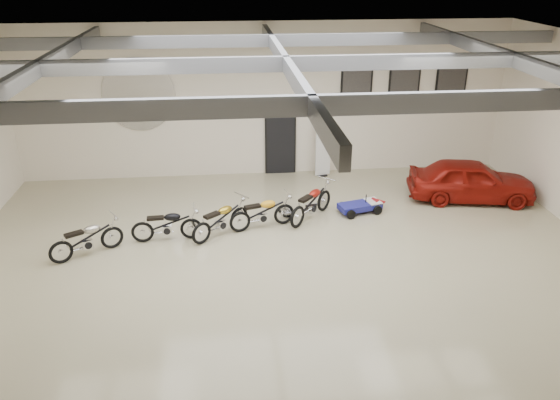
{
  "coord_description": "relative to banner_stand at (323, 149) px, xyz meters",
  "views": [
    {
      "loc": [
        -1.3,
        -11.48,
        6.79
      ],
      "look_at": [
        0.0,
        1.2,
        1.1
      ],
      "focal_mm": 35.0,
      "sensor_mm": 36.0,
      "label": 1
    }
  ],
  "objects": [
    {
      "name": "go_kart",
      "position": [
        0.7,
        -2.94,
        -0.68
      ],
      "size": [
        1.64,
        1.04,
        0.55
      ],
      "primitive_type": null,
      "rotation": [
        0.0,
        0.0,
        0.25
      ],
      "color": "navy",
      "rests_on": "floor"
    },
    {
      "name": "motorcycle_silver",
      "position": [
        -6.71,
        -4.71,
        -0.48
      ],
      "size": [
        1.84,
        1.41,
        0.94
      ],
      "primitive_type": null,
      "rotation": [
        0.0,
        0.0,
        0.54
      ],
      "color": "silver",
      "rests_on": "floor"
    },
    {
      "name": "motorcycle_red",
      "position": [
        -0.89,
        -3.22,
        -0.45
      ],
      "size": [
        1.74,
        1.84,
        1.01
      ],
      "primitive_type": null,
      "rotation": [
        0.0,
        0.0,
        0.84
      ],
      "color": "silver",
      "rests_on": "floor"
    },
    {
      "name": "motorcycle_gold",
      "position": [
        -3.42,
        -3.98,
        -0.47
      ],
      "size": [
        1.79,
        1.62,
        0.96
      ],
      "primitive_type": null,
      "rotation": [
        0.0,
        0.0,
        0.69
      ],
      "color": "silver",
      "rests_on": "floor"
    },
    {
      "name": "poster_right",
      "position": [
        4.32,
        0.46,
        2.15
      ],
      "size": [
        1.05,
        0.08,
        1.35
      ],
      "primitive_type": null,
      "color": "black",
      "rests_on": "back_wall"
    },
    {
      "name": "floor",
      "position": [
        -1.88,
        -5.5,
        -0.95
      ],
      "size": [
        16.0,
        12.0,
        0.01
      ],
      "primitive_type": "cube",
      "color": "tan",
      "rests_on": "ground"
    },
    {
      "name": "ceiling_beams",
      "position": [
        -1.88,
        -5.5,
        3.8
      ],
      "size": [
        15.8,
        11.8,
        0.32
      ],
      "primitive_type": null,
      "color": "slate",
      "rests_on": "ceiling"
    },
    {
      "name": "vintage_car",
      "position": [
        4.12,
        -2.39,
        -0.32
      ],
      "size": [
        2.15,
        3.92,
        1.26
      ],
      "primitive_type": "imported",
      "rotation": [
        0.0,
        0.0,
        1.39
      ],
      "color": "maroon",
      "rests_on": "floor"
    },
    {
      "name": "door",
      "position": [
        -1.38,
        0.45,
        0.1
      ],
      "size": [
        0.92,
        0.08,
        2.1
      ],
      "primitive_type": "cube",
      "color": "black",
      "rests_on": "back_wall"
    },
    {
      "name": "motorcycle_black",
      "position": [
        -4.82,
        -4.12,
        -0.49
      ],
      "size": [
        1.81,
        0.66,
        0.93
      ],
      "primitive_type": null,
      "rotation": [
        0.0,
        0.0,
        0.06
      ],
      "color": "silver",
      "rests_on": "floor"
    },
    {
      "name": "poster_left",
      "position": [
        1.12,
        0.46,
        2.15
      ],
      "size": [
        1.05,
        0.08,
        1.35
      ],
      "primitive_type": null,
      "color": "black",
      "rests_on": "back_wall"
    },
    {
      "name": "back_wall",
      "position": [
        -1.88,
        0.5,
        1.55
      ],
      "size": [
        16.0,
        0.02,
        5.0
      ],
      "primitive_type": "cube",
      "color": "#EFE2CE",
      "rests_on": "floor"
    },
    {
      "name": "poster_mid",
      "position": [
        2.72,
        0.46,
        2.15
      ],
      "size": [
        1.05,
        0.08,
        1.35
      ],
      "primitive_type": null,
      "color": "black",
      "rests_on": "back_wall"
    },
    {
      "name": "logo_plaque",
      "position": [
        -5.88,
        0.45,
        1.85
      ],
      "size": [
        2.3,
        0.06,
        1.16
      ],
      "primitive_type": null,
      "color": "silver",
      "rests_on": "back_wall"
    },
    {
      "name": "oil_sign",
      "position": [
        0.02,
        0.45,
        0.75
      ],
      "size": [
        0.72,
        0.1,
        0.72
      ],
      "primitive_type": null,
      "color": "white",
      "rests_on": "back_wall"
    },
    {
      "name": "banner_stand",
      "position": [
        0.0,
        0.0,
        0.0
      ],
      "size": [
        0.55,
        0.32,
        1.9
      ],
      "primitive_type": null,
      "rotation": [
        0.0,
        0.0,
        0.22
      ],
      "color": "white",
      "rests_on": "floor"
    },
    {
      "name": "motorcycle_yellow",
      "position": [
        -2.3,
        -3.65,
        -0.47
      ],
      "size": [
        1.91,
        1.06,
        0.95
      ],
      "primitive_type": null,
      "rotation": [
        0.0,
        0.0,
        0.29
      ],
      "color": "silver",
      "rests_on": "floor"
    },
    {
      "name": "ceiling",
      "position": [
        -1.88,
        -5.5,
        4.05
      ],
      "size": [
        16.0,
        12.0,
        0.01
      ],
      "primitive_type": "cube",
      "color": "slate",
      "rests_on": "back_wall"
    }
  ]
}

